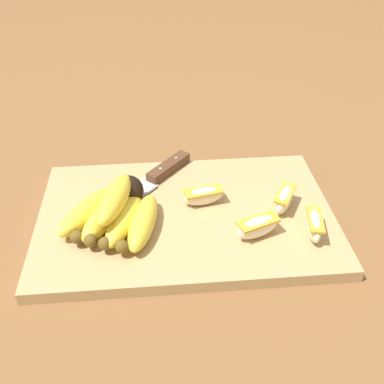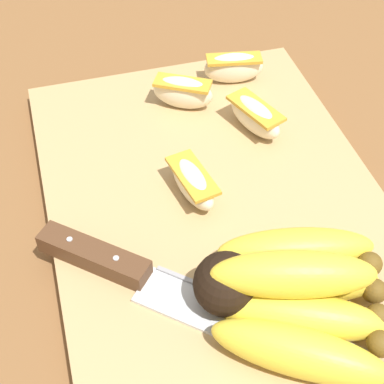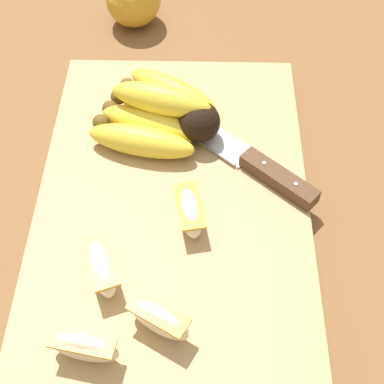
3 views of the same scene
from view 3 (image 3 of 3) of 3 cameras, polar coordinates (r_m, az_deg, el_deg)
The scene contains 8 objects.
ground_plane at distance 0.65m, azimuth -0.18°, elevation -2.05°, with size 6.00×6.00×0.00m, color brown.
cutting_board at distance 0.65m, azimuth -1.93°, elevation -1.02°, with size 0.47×0.31×0.02m, color tan.
banana_bunch at distance 0.69m, azimuth -3.07°, elevation 7.98°, with size 0.17×0.17×0.07m.
chefs_knife at distance 0.67m, azimuth 5.46°, elevation 3.42°, with size 0.21×0.23×0.02m.
apple_wedge_near at distance 0.54m, azimuth -3.37°, elevation -12.77°, with size 0.05×0.07×0.04m.
apple_wedge_middle at distance 0.57m, azimuth -9.19°, elevation -7.49°, with size 0.07×0.05×0.03m.
apple_wedge_far at distance 0.60m, azimuth 0.15°, elevation -1.90°, with size 0.07×0.04×0.03m.
apple_wedge_extra at distance 0.54m, azimuth -10.92°, elevation -15.21°, with size 0.03×0.07×0.04m.
Camera 3 is at (-0.38, -0.01, 0.53)m, focal length 52.53 mm.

